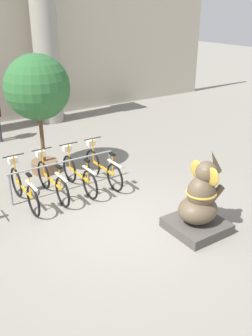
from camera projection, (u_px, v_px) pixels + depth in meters
ground_plane at (121, 223)px, 7.68m from camera, size 60.00×60.00×0.00m
column_right at (46, 50)px, 13.31m from camera, size 1.15×1.15×5.16m
bike_rack at (63, 169)px, 8.76m from camera, size 2.63×0.05×0.77m
bicycle_0 at (24, 188)px, 8.22m from camera, size 0.48×1.77×1.04m
bicycle_1 at (52, 180)px, 8.58m from camera, size 0.48×1.77×1.04m
bicycle_2 at (78, 174)px, 8.91m from camera, size 0.48×1.77×1.04m
bicycle_3 at (103, 167)px, 9.27m from camera, size 0.48×1.77×1.04m
elephant_statue at (200, 205)px, 7.23m from camera, size 1.05×1.05×1.68m
potted_tree at (38, 90)px, 9.15m from camera, size 1.62×1.62×3.07m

